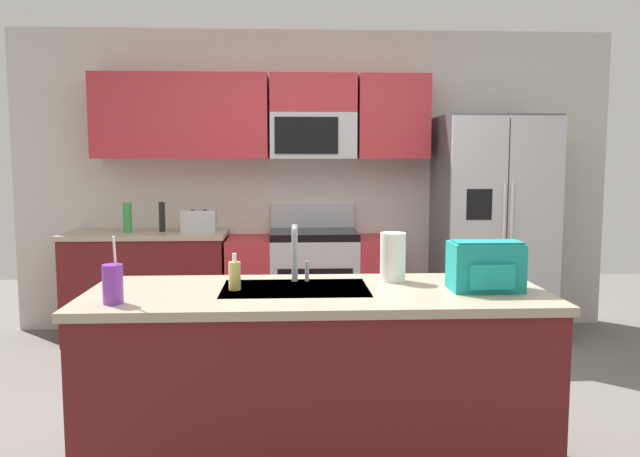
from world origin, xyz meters
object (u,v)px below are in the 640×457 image
Objects in this scene: soap_dispenser at (235,275)px; paper_towel_roll at (393,257)px; range_oven at (309,284)px; drink_cup_purple at (113,284)px; toaster at (199,221)px; bottle_green at (127,218)px; backpack at (486,265)px; sink_faucet at (296,248)px; refrigerator at (492,228)px; pepper_mill at (162,217)px.

soap_dispenser is 0.71× the size of paper_towel_roll.
drink_cup_purple is (-0.90, -2.66, 0.54)m from range_oven.
bottle_green is at bearing -179.71° from toaster.
backpack is at bearing -73.62° from range_oven.
sink_faucet reaches higher than soap_dispenser.
soap_dispenser is at bearing -78.32° from toaster.
backpack is at bearing -47.53° from bottle_green.
paper_towel_roll is 0.75× the size of backpack.
toaster is 2.51m from paper_towel_roll.
refrigerator is 2.74m from sink_faucet.
toaster is 2.40m from soap_dispenser.
sink_faucet is 1.17× the size of paper_towel_roll.
refrigerator reaches higher than sink_faucet.
sink_faucet is 0.88m from drink_cup_purple.
toaster is 1.15× the size of bottle_green.
backpack is (1.15, -0.07, 0.05)m from soap_dispenser.
pepper_mill reaches higher than toaster.
range_oven is 5.55× the size of pepper_mill.
soap_dispenser is at bearing 28.26° from drink_cup_purple.
sink_faucet reaches higher than paper_towel_roll.
range_oven is 5.58× the size of bottle_green.
pepper_mill is (-2.75, 0.07, 0.10)m from refrigerator.
sink_faucet is at bearing -58.29° from bottle_green.
paper_towel_roll is at bearing 148.26° from backpack.
sink_faucet is at bearing -127.59° from refrigerator.
paper_towel_roll is (0.34, -2.23, 0.58)m from range_oven.
pepper_mill is at bearing 124.89° from paper_towel_roll.
pepper_mill reaches higher than paper_towel_roll.
sink_faucet is 0.88× the size of backpack.
pepper_mill is 2.68m from drink_cup_purple.
bottle_green is (-1.48, -0.06, 0.58)m from range_oven.
range_oven is at bearing 86.49° from sink_faucet.
bottle_green is (-0.27, -0.05, -0.00)m from pepper_mill.
drink_cup_purple reaches higher than sink_faucet.
refrigerator reaches higher than pepper_mill.
backpack is at bearing -108.50° from refrigerator.
pepper_mill reaches higher than soap_dispenser.
drink_cup_purple is at bearing -151.74° from soap_dispenser.
pepper_mill is 0.86× the size of drink_cup_purple.
soap_dispenser is (0.49, -2.35, -0.02)m from toaster.
range_oven is 1.61m from refrigerator.
range_oven is at bearing 2.14° from bottle_green.
toaster is 0.87× the size of backpack.
range_oven is 4.82× the size of sink_faucet.
bottle_green reaches higher than soap_dispenser.
paper_towel_roll is at bearing -60.25° from toaster.
range_oven reaches higher than toaster.
range_oven is at bearing 80.06° from soap_dispenser.
paper_towel_roll is at bearing 12.79° from soap_dispenser.
refrigerator is at bearing 71.50° from backpack.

